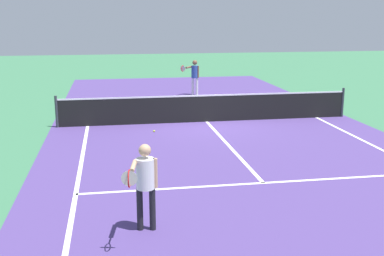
{
  "coord_description": "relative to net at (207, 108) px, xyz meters",
  "views": [
    {
      "loc": [
        -3.31,
        -16.16,
        3.69
      ],
      "look_at": [
        -1.39,
        -5.0,
        1.0
      ],
      "focal_mm": 44.86,
      "sensor_mm": 36.0,
      "label": 1
    }
  ],
  "objects": [
    {
      "name": "line_sideline_left",
      "position": [
        -4.11,
        -5.95,
        -0.49
      ],
      "size": [
        0.1,
        11.89,
        0.01
      ],
      "primitive_type": "cube",
      "color": "white",
      "rests_on": "ground_plane"
    },
    {
      "name": "court_surface_inbounds",
      "position": [
        0.0,
        0.0,
        -0.49
      ],
      "size": [
        10.62,
        24.4,
        0.0
      ],
      "primitive_type": "cube",
      "color": "#4C387A",
      "rests_on": "ground_plane"
    },
    {
      "name": "net",
      "position": [
        0.0,
        0.0,
        0.0
      ],
      "size": [
        10.29,
        0.09,
        1.07
      ],
      "color": "#33383D",
      "rests_on": "ground_plane"
    },
    {
      "name": "line_center_service",
      "position": [
        0.0,
        -3.2,
        -0.49
      ],
      "size": [
        0.1,
        6.4,
        0.01
      ],
      "primitive_type": "cube",
      "color": "white",
      "rests_on": "ground_plane"
    },
    {
      "name": "line_service_near",
      "position": [
        0.0,
        -6.4,
        -0.49
      ],
      "size": [
        8.22,
        0.1,
        0.01
      ],
      "primitive_type": "cube",
      "color": "white",
      "rests_on": "ground_plane"
    },
    {
      "name": "tennis_ball_near_net",
      "position": [
        -1.97,
        -1.21,
        -0.46
      ],
      "size": [
        0.07,
        0.07,
        0.07
      ],
      "primitive_type": "sphere",
      "color": "#CCE033",
      "rests_on": "ground_plane"
    },
    {
      "name": "player_near",
      "position": [
        -2.78,
        -8.37,
        0.47
      ],
      "size": [
        0.64,
        1.14,
        1.56
      ],
      "color": "black",
      "rests_on": "ground_plane"
    },
    {
      "name": "player_far",
      "position": [
        0.58,
        5.74,
        0.52
      ],
      "size": [
        0.94,
        0.91,
        1.63
      ],
      "color": "white",
      "rests_on": "ground_plane"
    },
    {
      "name": "ground_plane",
      "position": [
        0.0,
        0.0,
        -0.49
      ],
      "size": [
        60.0,
        60.0,
        0.0
      ],
      "primitive_type": "plane",
      "color": "#38724C"
    }
  ]
}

